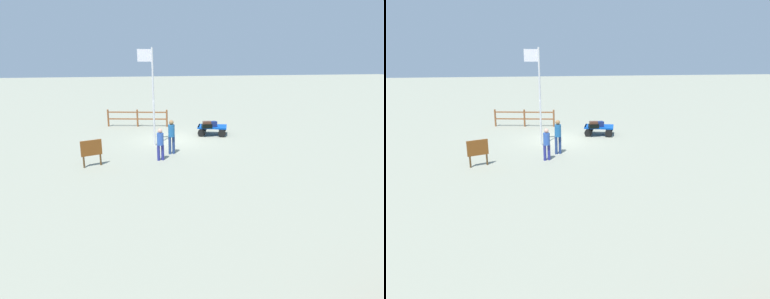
{
  "view_description": "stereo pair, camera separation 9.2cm",
  "coord_description": "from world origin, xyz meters",
  "views": [
    {
      "loc": [
        2.01,
        19.2,
        4.85
      ],
      "look_at": [
        -0.18,
        6.0,
        1.05
      ],
      "focal_mm": 31.37,
      "sensor_mm": 36.0,
      "label": 1
    },
    {
      "loc": [
        1.92,
        19.22,
        4.85
      ],
      "look_at": [
        -0.18,
        6.0,
        1.05
      ],
      "focal_mm": 31.37,
      "sensor_mm": 36.0,
      "label": 2
    }
  ],
  "objects": [
    {
      "name": "ground_plane",
      "position": [
        0.0,
        0.0,
        0.0
      ],
      "size": [
        120.0,
        120.0,
        0.0
      ],
      "primitive_type": "plane",
      "color": "gray"
    },
    {
      "name": "flagpole",
      "position": [
        1.19,
        1.16,
        3.06
      ],
      "size": [
        0.81,
        0.13,
        5.22
      ],
      "color": "silver",
      "rests_on": "ground"
    },
    {
      "name": "luggage_cart",
      "position": [
        -2.57,
        -0.83,
        0.42
      ],
      "size": [
        2.02,
        1.73,
        0.57
      ],
      "color": "#0A44AC",
      "rests_on": "ground"
    },
    {
      "name": "suitcase_dark",
      "position": [
        -2.52,
        -0.57,
        0.73
      ],
      "size": [
        0.6,
        0.44,
        0.33
      ],
      "color": "navy",
      "rests_on": "luggage_cart"
    },
    {
      "name": "worker_lead",
      "position": [
        0.36,
        2.97,
        1.01
      ],
      "size": [
        0.38,
        0.38,
        1.74
      ],
      "color": "navy",
      "rests_on": "ground"
    },
    {
      "name": "worker_trailing",
      "position": [
        0.99,
        3.94,
        0.87
      ],
      "size": [
        0.36,
        0.36,
        1.54
      ],
      "color": "navy",
      "rests_on": "ground"
    },
    {
      "name": "suitcase_grey",
      "position": [
        -2.13,
        -0.25,
        0.69
      ],
      "size": [
        0.62,
        0.38,
        0.24
      ],
      "color": "black",
      "rests_on": "luggage_cart"
    },
    {
      "name": "signboard",
      "position": [
        4.08,
        4.36,
        0.78
      ],
      "size": [
        0.89,
        0.4,
        1.21
      ],
      "color": "#4C3319",
      "rests_on": "ground"
    },
    {
      "name": "wooden_fence",
      "position": [
        2.0,
        -4.09,
        0.68
      ],
      "size": [
        4.14,
        0.89,
        1.19
      ],
      "color": "brown",
      "rests_on": "ground"
    },
    {
      "name": "suitcase_maroon",
      "position": [
        -2.14,
        -0.33,
        0.76
      ],
      "size": [
        0.5,
        0.33,
        0.39
      ],
      "color": "#492B1E",
      "rests_on": "luggage_cart"
    }
  ]
}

